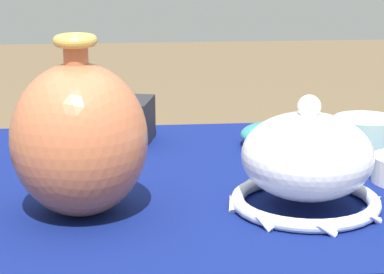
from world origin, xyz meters
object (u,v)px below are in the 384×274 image
at_px(mosaic_tile_box, 114,121).
at_px(bowl_shallow_teal, 277,135).
at_px(pot_squat_celadon, 366,131).
at_px(vase_tall_bulbous, 79,139).
at_px(vase_dome_bell, 307,164).

bearing_deg(mosaic_tile_box, bowl_shallow_teal, 2.94).
height_order(mosaic_tile_box, pot_squat_celadon, mosaic_tile_box).
xyz_separation_m(vase_tall_bulbous, mosaic_tile_box, (0.05, 0.41, -0.07)).
xyz_separation_m(vase_dome_bell, pot_squat_celadon, (0.21, 0.35, -0.05)).
relative_size(vase_tall_bulbous, vase_dome_bell, 1.12).
relative_size(vase_tall_bulbous, bowl_shallow_teal, 1.86).
xyz_separation_m(mosaic_tile_box, pot_squat_celadon, (0.52, -0.06, -0.02)).
bearing_deg(bowl_shallow_teal, vase_dome_bell, -94.25).
bearing_deg(vase_dome_bell, mosaic_tile_box, 126.43).
bearing_deg(bowl_shallow_teal, vase_tall_bulbous, -137.83).
bearing_deg(bowl_shallow_teal, pot_squat_celadon, 0.65).
bearing_deg(pot_squat_celadon, vase_dome_bell, -120.93).
bearing_deg(pot_squat_celadon, bowl_shallow_teal, -179.35).
bearing_deg(vase_dome_bell, pot_squat_celadon, 59.07).
height_order(vase_dome_bell, mosaic_tile_box, vase_dome_bell).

